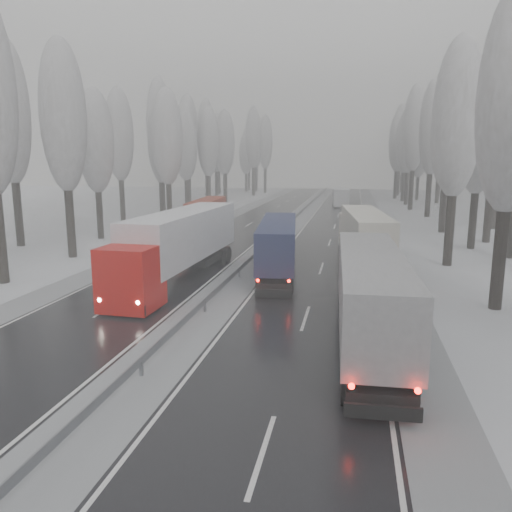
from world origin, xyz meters
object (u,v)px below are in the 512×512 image
(box_truck_distant, at_px, (340,197))
(truck_red_red, at_px, (205,214))
(truck_cream_box, at_px, (363,233))
(truck_red_white, at_px, (179,242))
(truck_grey_tarp, at_px, (369,288))
(truck_blue_box, at_px, (279,242))

(box_truck_distant, height_order, truck_red_red, truck_red_red)
(truck_cream_box, xyz_separation_m, truck_red_white, (-11.80, -8.54, 0.28))
(truck_red_red, bearing_deg, box_truck_distant, 65.43)
(truck_grey_tarp, relative_size, truck_red_white, 0.89)
(truck_grey_tarp, relative_size, box_truck_distant, 1.87)
(truck_blue_box, bearing_deg, truck_cream_box, 30.49)
(truck_grey_tarp, relative_size, truck_cream_box, 1.00)
(truck_red_white, xyz_separation_m, truck_red_red, (-4.62, 20.95, -0.52))
(box_truck_distant, xyz_separation_m, truck_red_red, (-13.27, -36.46, 0.55))
(truck_red_white, relative_size, truck_red_red, 1.24)
(box_truck_distant, distance_m, truck_red_white, 58.07)
(truck_blue_box, distance_m, truck_red_red, 19.87)
(truck_red_white, height_order, truck_red_red, truck_red_white)
(truck_cream_box, distance_m, box_truck_distant, 48.98)
(truck_blue_box, xyz_separation_m, truck_red_white, (-5.90, -4.09, 0.46))
(truck_blue_box, distance_m, truck_red_white, 7.19)
(truck_cream_box, bearing_deg, truck_blue_box, -149.15)
(truck_blue_box, height_order, truck_red_white, truck_red_white)
(truck_grey_tarp, relative_size, truck_red_red, 1.11)
(truck_red_white, bearing_deg, truck_blue_box, 36.71)
(truck_blue_box, relative_size, truck_cream_box, 0.93)
(truck_grey_tarp, distance_m, box_truck_distant, 66.11)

